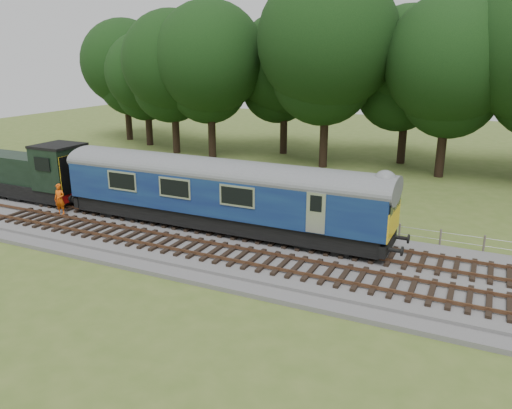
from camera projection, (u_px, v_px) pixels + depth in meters
The scene contains 9 objects.
ground at pixel (295, 260), 23.58m from camera, with size 120.00×120.00×0.00m, color #485F23.
ballast at pixel (295, 256), 23.53m from camera, with size 70.00×7.00×0.35m, color #4C4C4F.
track_north at pixel (305, 242), 24.67m from camera, with size 67.20×2.40×0.21m.
track_south at pixel (282, 264), 22.08m from camera, with size 67.20×2.40×0.21m.
fence at pixel (325, 231), 27.47m from camera, with size 64.00×0.12×1.00m, color #6B6054, non-canonical shape.
tree_line at pixel (388, 168), 42.60m from camera, with size 70.00×8.00×18.00m, color black, non-canonical shape.
dmu_railcar at pixel (219, 188), 26.03m from camera, with size 18.05×2.86×3.88m.
shunter_loco at pixel (30, 174), 31.93m from camera, with size 8.92×2.60×3.38m.
worker at pixel (60, 199), 28.89m from camera, with size 0.67×0.44×1.83m, color #DC4F0B.
Camera 1 is at (7.69, -20.50, 9.33)m, focal length 35.00 mm.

